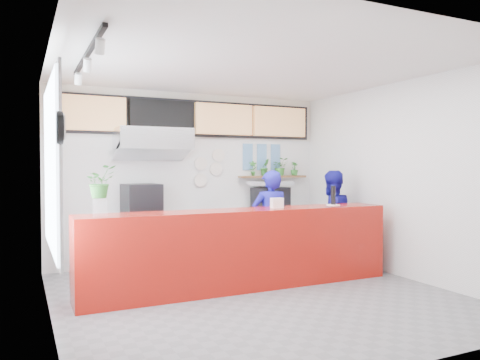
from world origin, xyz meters
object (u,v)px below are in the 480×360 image
object	(u,v)px
staff_right	(331,219)
service_counter	(243,249)
staff_center	(270,222)
panini_oven	(141,199)
pepper_mill	(333,195)
espresso_machine	(271,198)

from	to	relation	value
staff_right	service_counter	bearing A→B (deg)	16.71
staff_center	panini_oven	bearing A→B (deg)	-24.88
panini_oven	staff_right	distance (m)	3.19
staff_center	pepper_mill	world-z (taller)	staff_center
pepper_mill	espresso_machine	bearing A→B (deg)	93.00
panini_oven	pepper_mill	distance (m)	3.10
panini_oven	espresso_machine	world-z (taller)	panini_oven
espresso_machine	staff_center	distance (m)	1.41
service_counter	staff_center	world-z (taller)	staff_center
service_counter	panini_oven	world-z (taller)	panini_oven
service_counter	staff_center	bearing A→B (deg)	37.88
espresso_machine	staff_center	size ratio (longest dim) A/B	0.38
staff_right	pepper_mill	distance (m)	0.88
staff_center	staff_right	size ratio (longest dim) A/B	1.00
service_counter	espresso_machine	size ratio (longest dim) A/B	7.18
staff_center	pepper_mill	distance (m)	1.07
service_counter	pepper_mill	distance (m)	1.69
espresso_machine	pepper_mill	world-z (taller)	pepper_mill
staff_right	pepper_mill	size ratio (longest dim) A/B	5.69
panini_oven	pepper_mill	world-z (taller)	panini_oven
staff_center	staff_right	distance (m)	1.19
staff_center	espresso_machine	bearing A→B (deg)	-109.70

